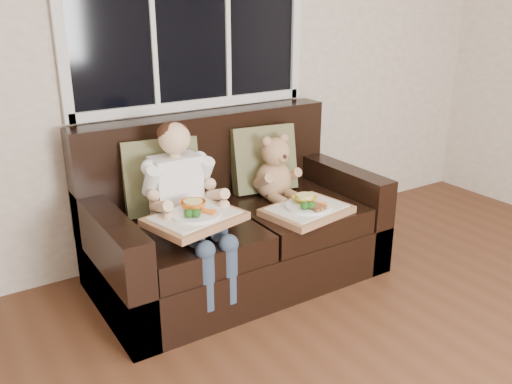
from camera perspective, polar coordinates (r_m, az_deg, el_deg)
loveseat at (r=3.31m, az=-2.50°, el=-3.80°), size 1.70×0.92×0.96m
pillow_left at (r=3.16m, az=-9.94°, el=1.62°), size 0.46×0.28×0.44m
pillow_right at (r=3.48m, az=0.78°, el=3.52°), size 0.44×0.25×0.43m
child at (r=2.94m, az=-7.56°, el=-0.12°), size 0.38×0.60×0.87m
teddy_bear at (r=3.35m, az=2.01°, el=2.09°), size 0.24×0.31×0.42m
tray_left at (r=2.80m, az=-6.45°, el=-2.58°), size 0.53×0.45×0.11m
tray_right at (r=3.15m, az=5.40°, el=-1.78°), size 0.52×0.43×0.11m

